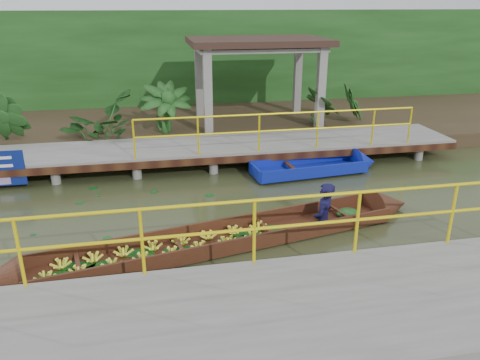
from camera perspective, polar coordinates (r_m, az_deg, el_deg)
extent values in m
plane|color=#2E371B|center=(9.95, -6.75, -4.75)|extent=(80.00, 80.00, 0.00)
cube|color=#312918|center=(16.97, -8.92, 6.78)|extent=(30.00, 8.00, 0.45)
cube|color=slate|center=(13.04, -8.14, 3.80)|extent=(16.00, 2.00, 0.15)
cube|color=black|center=(12.11, -7.83, 2.09)|extent=(16.00, 0.12, 0.18)
cylinder|color=yellow|center=(12.29, 4.91, 8.08)|extent=(7.50, 0.05, 0.05)
cylinder|color=yellow|center=(12.39, 4.84, 6.05)|extent=(7.50, 0.05, 0.05)
cylinder|color=yellow|center=(12.41, 4.83, 5.83)|extent=(0.05, 0.05, 1.00)
cylinder|color=slate|center=(12.82, -25.97, 0.22)|extent=(0.24, 0.24, 0.55)
cylinder|color=slate|center=(14.29, -24.50, 2.44)|extent=(0.24, 0.24, 0.55)
cylinder|color=slate|center=(12.43, -17.07, 0.86)|extent=(0.24, 0.24, 0.55)
cylinder|color=slate|center=(13.94, -16.52, 3.06)|extent=(0.24, 0.24, 0.55)
cylinder|color=slate|center=(12.36, -7.85, 1.50)|extent=(0.24, 0.24, 0.55)
cylinder|color=slate|center=(13.88, -8.28, 3.64)|extent=(0.24, 0.24, 0.55)
cylinder|color=slate|center=(12.62, 1.25, 2.09)|extent=(0.24, 0.24, 0.55)
cylinder|color=slate|center=(14.11, -0.14, 4.14)|extent=(0.24, 0.24, 0.55)
cylinder|color=slate|center=(13.17, 9.79, 2.60)|extent=(0.24, 0.24, 0.55)
cylinder|color=slate|center=(14.61, 7.61, 4.54)|extent=(0.24, 0.24, 0.55)
cylinder|color=slate|center=(13.99, 17.50, 3.01)|extent=(0.24, 0.24, 0.55)
cylinder|color=slate|center=(15.35, 14.74, 4.83)|extent=(0.24, 0.24, 0.55)
cylinder|color=slate|center=(12.36, -7.85, 1.50)|extent=(0.24, 0.24, 0.55)
cube|color=slate|center=(6.40, 5.89, -17.64)|extent=(18.00, 2.40, 0.70)
cylinder|color=yellow|center=(6.66, 3.48, -2.38)|extent=(10.00, 0.05, 0.05)
cylinder|color=yellow|center=(6.85, 3.40, -5.84)|extent=(10.00, 0.05, 0.05)
cylinder|color=yellow|center=(6.87, 3.39, -6.21)|extent=(0.05, 0.05, 1.00)
cube|color=slate|center=(14.43, -3.93, 10.11)|extent=(0.25, 0.25, 2.80)
cube|color=slate|center=(15.29, 9.80, 10.47)|extent=(0.25, 0.25, 2.80)
cube|color=slate|center=(16.78, -5.01, 11.59)|extent=(0.25, 0.25, 2.80)
cube|color=slate|center=(17.53, 7.02, 11.91)|extent=(0.25, 0.25, 2.80)
cube|color=slate|center=(15.74, 2.13, 15.82)|extent=(4.00, 2.60, 0.12)
cube|color=#311F18|center=(15.72, 2.14, 16.54)|extent=(4.40, 3.00, 0.20)
cube|color=#173C13|center=(19.11, -9.60, 13.72)|extent=(30.00, 0.80, 4.00)
cube|color=#3B1910|center=(8.86, -1.96, -7.60)|extent=(6.99, 2.30, 0.05)
cube|color=#3B1910|center=(9.17, -2.96, -5.73)|extent=(6.82, 1.50, 0.30)
cube|color=#3B1910|center=(8.45, -0.89, -8.17)|extent=(6.82, 1.50, 0.30)
cone|color=#3B1910|center=(10.70, 17.76, -3.03)|extent=(1.02, 1.00, 0.84)
ellipsoid|color=#173C13|center=(10.06, 13.02, -4.00)|extent=(0.56, 0.48, 0.23)
imported|color=black|center=(9.43, 10.39, -0.44)|extent=(0.66, 0.72, 1.65)
cube|color=#0E1D9C|center=(12.51, 8.35, 1.13)|extent=(3.07, 1.21, 0.10)
cube|color=#0E1D9C|center=(12.86, 7.53, 2.27)|extent=(2.98, 0.37, 0.30)
cube|color=#0E1D9C|center=(12.09, 9.27, 0.97)|extent=(2.98, 0.37, 0.30)
cube|color=#0E1D9C|center=(11.93, 1.86, 0.96)|extent=(0.15, 0.90, 0.30)
cone|color=#0E1D9C|center=(13.28, 15.00, 2.07)|extent=(0.68, 0.90, 0.84)
cube|color=black|center=(12.26, 6.28, 1.60)|extent=(0.19, 0.90, 0.05)
imported|color=#173C13|center=(15.16, -26.44, 6.53)|extent=(1.02, 1.02, 1.27)
imported|color=#173C13|center=(14.70, -16.97, 7.41)|extent=(1.02, 1.02, 1.27)
imported|color=#173C13|center=(14.63, -9.10, 7.99)|extent=(1.02, 1.02, 1.27)
imported|color=#173C13|center=(15.61, 9.76, 8.76)|extent=(1.02, 1.02, 1.27)
imported|color=#173C13|center=(16.19, 14.79, 8.81)|extent=(1.02, 1.02, 1.27)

